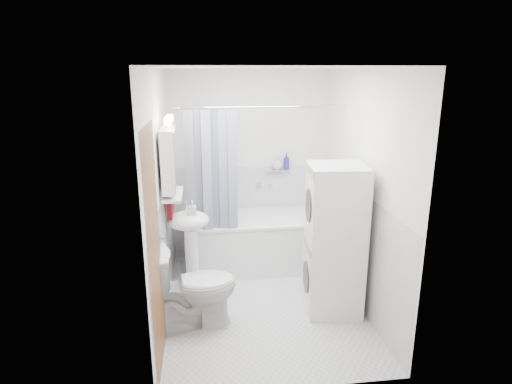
{
  "coord_description": "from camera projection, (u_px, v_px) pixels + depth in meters",
  "views": [
    {
      "loc": [
        -0.59,
        -4.01,
        2.36
      ],
      "look_at": [
        -0.06,
        0.15,
        1.18
      ],
      "focal_mm": 30.0,
      "sensor_mm": 36.0,
      "label": 1
    }
  ],
  "objects": [
    {
      "name": "curtain_rod",
      "position": [
        262.0,
        107.0,
        4.56
      ],
      "size": [
        1.88,
        0.02,
        0.02
      ],
      "primitive_type": "cylinder",
      "rotation": [
        0.0,
        1.57,
        0.0
      ],
      "color": "silver",
      "rests_on": "room_walls"
    },
    {
      "name": "shampoo_b",
      "position": [
        286.0,
        166.0,
        5.46
      ],
      "size": [
        0.08,
        0.21,
        0.08
      ],
      "primitive_type": "imported",
      "color": "navy",
      "rests_on": "shower_caddy"
    },
    {
      "name": "sink",
      "position": [
        189.0,
        233.0,
        4.55
      ],
      "size": [
        0.44,
        0.37,
        1.04
      ],
      "color": "white",
      "rests_on": "ground"
    },
    {
      "name": "floor",
      "position": [
        263.0,
        302.0,
        4.54
      ],
      "size": [
        2.6,
        2.6,
        0.0
      ],
      "primitive_type": "plane",
      "color": "silver",
      "rests_on": "ground"
    },
    {
      "name": "shower_caddy",
      "position": [
        274.0,
        170.0,
        5.45
      ],
      "size": [
        0.22,
        0.06,
        0.02
      ],
      "primitive_type": "cube",
      "color": "silver",
      "rests_on": "room_walls"
    },
    {
      "name": "wainscot",
      "position": [
        260.0,
        240.0,
        4.66
      ],
      "size": [
        1.98,
        2.58,
        2.58
      ],
      "color": "white",
      "rests_on": "ground"
    },
    {
      "name": "door",
      "position": [
        162.0,
        238.0,
        3.63
      ],
      "size": [
        0.05,
        2.0,
        2.0
      ],
      "color": "brown",
      "rests_on": "ground"
    },
    {
      "name": "soap_pump",
      "position": [
        193.0,
        213.0,
        4.44
      ],
      "size": [
        0.08,
        0.17,
        0.08
      ],
      "primitive_type": "imported",
      "color": "gray",
      "rests_on": "sink"
    },
    {
      "name": "shelf",
      "position": [
        173.0,
        194.0,
        4.2
      ],
      "size": [
        0.18,
        0.54,
        0.02
      ],
      "primitive_type": "cube",
      "color": "silver",
      "rests_on": "room_walls"
    },
    {
      "name": "shelf_cup",
      "position": [
        173.0,
        185.0,
        4.3
      ],
      "size": [
        0.1,
        0.09,
        0.1
      ],
      "primitive_type": "imported",
      "color": "gray",
      "rests_on": "shelf"
    },
    {
      "name": "bathtub",
      "position": [
        258.0,
        239.0,
        5.33
      ],
      "size": [
        1.7,
        0.8,
        0.64
      ],
      "color": "white",
      "rests_on": "ground"
    },
    {
      "name": "toilet",
      "position": [
        193.0,
        287.0,
        4.02
      ],
      "size": [
        0.88,
        0.57,
        0.81
      ],
      "primitive_type": "imported",
      "rotation": [
        0.0,
        0.0,
        1.7
      ],
      "color": "white",
      "rests_on": "ground"
    },
    {
      "name": "shampoo_a",
      "position": [
        277.0,
        164.0,
        5.43
      ],
      "size": [
        0.13,
        0.17,
        0.13
      ],
      "primitive_type": "imported",
      "color": "gray",
      "rests_on": "shower_caddy"
    },
    {
      "name": "room_walls",
      "position": [
        264.0,
        166.0,
        4.14
      ],
      "size": [
        2.6,
        2.6,
        2.6
      ],
      "color": "white",
      "rests_on": "ground"
    },
    {
      "name": "shelf_bottle",
      "position": [
        172.0,
        194.0,
        4.05
      ],
      "size": [
        0.07,
        0.18,
        0.07
      ],
      "primitive_type": "imported",
      "color": "gray",
      "rests_on": "shelf"
    },
    {
      "name": "washer_dryer",
      "position": [
        334.0,
        240.0,
        4.23
      ],
      "size": [
        0.59,
        0.58,
        1.51
      ],
      "rotation": [
        0.0,
        0.0,
        -0.09
      ],
      "color": "white",
      "rests_on": "ground"
    },
    {
      "name": "medicine_cabinet",
      "position": [
        169.0,
        158.0,
        4.1
      ],
      "size": [
        0.13,
        0.5,
        0.71
      ],
      "color": "white",
      "rests_on": "room_walls"
    },
    {
      "name": "shower_curtain",
      "position": [
        211.0,
        177.0,
        4.69
      ],
      "size": [
        0.55,
        0.02,
        1.45
      ],
      "color": "#16224D",
      "rests_on": "curtain_rod"
    },
    {
      "name": "tub_spout",
      "position": [
        270.0,
        184.0,
        5.5
      ],
      "size": [
        0.04,
        0.12,
        0.04
      ],
      "primitive_type": "cylinder",
      "rotation": [
        1.57,
        0.0,
        0.0
      ],
      "color": "silver",
      "rests_on": "room_walls"
    },
    {
      "name": "towel",
      "position": [
        169.0,
        173.0,
        4.39
      ],
      "size": [
        0.07,
        0.37,
        0.88
      ],
      "color": "#5C0F18",
      "rests_on": "room_walls"
    }
  ]
}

